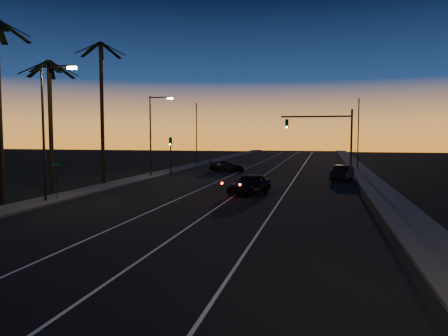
% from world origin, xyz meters
% --- Properties ---
extents(road, '(20.00, 170.00, 0.01)m').
position_xyz_m(road, '(0.00, 30.00, 0.01)').
color(road, black).
rests_on(road, ground).
extents(sidewalk_left, '(2.40, 170.00, 0.16)m').
position_xyz_m(sidewalk_left, '(-11.20, 30.00, 0.08)').
color(sidewalk_left, '#3E3E3B').
rests_on(sidewalk_left, ground).
extents(sidewalk_right, '(2.40, 170.00, 0.16)m').
position_xyz_m(sidewalk_right, '(11.20, 30.00, 0.08)').
color(sidewalk_right, '#3E3E3B').
rests_on(sidewalk_right, ground).
extents(lane_stripe_left, '(0.12, 160.00, 0.01)m').
position_xyz_m(lane_stripe_left, '(-3.00, 30.00, 0.02)').
color(lane_stripe_left, silver).
rests_on(lane_stripe_left, road).
extents(lane_stripe_mid, '(0.12, 160.00, 0.01)m').
position_xyz_m(lane_stripe_mid, '(0.50, 30.00, 0.02)').
color(lane_stripe_mid, silver).
rests_on(lane_stripe_mid, road).
extents(lane_stripe_right, '(0.12, 160.00, 0.01)m').
position_xyz_m(lane_stripe_right, '(4.00, 30.00, 0.02)').
color(lane_stripe_right, silver).
rests_on(lane_stripe_right, road).
extents(palm_mid, '(4.25, 4.16, 10.03)m').
position_xyz_m(palm_mid, '(-13.20, 24.00, 6.25)').
color(palm_mid, black).
rests_on(palm_mid, ground).
extents(palm_far, '(4.25, 4.16, 12.53)m').
position_xyz_m(palm_far, '(-12.20, 30.00, 7.61)').
color(palm_far, black).
rests_on(palm_far, ground).
extents(streetlight_left_near, '(2.55, 0.26, 9.00)m').
position_xyz_m(streetlight_left_near, '(-10.70, 20.00, 5.32)').
color(streetlight_left_near, black).
rests_on(streetlight_left_near, ground).
extents(streetlight_left_far, '(2.55, 0.26, 8.50)m').
position_xyz_m(streetlight_left_far, '(-10.69, 38.00, 5.06)').
color(streetlight_left_far, black).
rests_on(streetlight_left_far, ground).
extents(street_sign, '(0.70, 0.06, 2.60)m').
position_xyz_m(street_sign, '(-10.80, 21.00, 1.66)').
color(street_sign, black).
rests_on(street_sign, ground).
extents(signal_mast, '(7.10, 0.41, 7.00)m').
position_xyz_m(signal_mast, '(7.14, 39.99, 4.78)').
color(signal_mast, black).
rests_on(signal_mast, ground).
extents(signal_post, '(0.28, 0.37, 4.20)m').
position_xyz_m(signal_post, '(-9.50, 39.98, 2.89)').
color(signal_post, black).
rests_on(signal_post, ground).
extents(far_pole_left, '(0.14, 0.14, 9.00)m').
position_xyz_m(far_pole_left, '(-11.00, 55.00, 4.50)').
color(far_pole_left, black).
rests_on(far_pole_left, ground).
extents(far_pole_right, '(0.14, 0.14, 9.00)m').
position_xyz_m(far_pole_right, '(11.00, 52.00, 4.50)').
color(far_pole_right, black).
rests_on(far_pole_right, ground).
extents(lead_car, '(3.34, 5.21, 1.51)m').
position_xyz_m(lead_car, '(1.39, 27.34, 0.77)').
color(lead_car, black).
rests_on(lead_car, road).
extents(right_car, '(2.54, 4.67, 1.46)m').
position_xyz_m(right_car, '(8.66, 38.78, 0.74)').
color(right_car, black).
rests_on(right_car, road).
extents(cross_car, '(4.43, 1.83, 1.28)m').
position_xyz_m(cross_car, '(-4.53, 46.13, 0.65)').
color(cross_car, black).
rests_on(cross_car, road).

